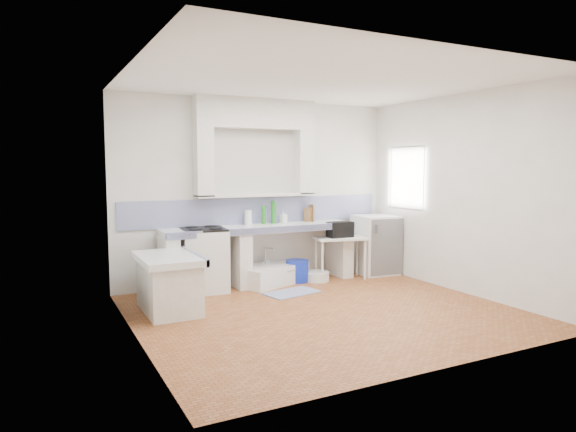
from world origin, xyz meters
name	(u,v)px	position (x,y,z in m)	size (l,w,h in m)	color
floor	(325,312)	(0.00, 0.00, 0.00)	(4.50, 4.50, 0.00)	#9F5B32
ceiling	(326,80)	(0.00, 0.00, 2.80)	(4.50, 4.50, 0.00)	white
wall_back	(259,191)	(0.00, 2.00, 1.40)	(4.50, 4.50, 0.00)	white
wall_front	(447,211)	(0.00, -2.00, 1.40)	(4.50, 4.50, 0.00)	white
wall_left	(134,205)	(-2.25, 0.00, 1.40)	(4.50, 4.50, 0.00)	white
wall_right	(463,194)	(2.25, 0.00, 1.40)	(4.50, 4.50, 0.00)	white
alcove_mass	(256,114)	(-0.10, 1.88, 2.58)	(1.90, 0.25, 0.45)	white
window_frame	(415,178)	(2.42, 1.20, 1.60)	(0.35, 0.86, 1.06)	#352111
lace_valance	(409,154)	(2.28, 1.20, 1.98)	(0.01, 0.84, 0.24)	white
counter_slab	(261,228)	(-0.10, 1.70, 0.86)	(3.00, 0.60, 0.08)	white
counter_lip	(269,230)	(-0.10, 1.42, 0.86)	(3.00, 0.04, 0.10)	navy
counter_pier_left	(169,266)	(-1.50, 1.70, 0.41)	(0.20, 0.55, 0.82)	white
counter_pier_mid	(240,260)	(-0.45, 1.70, 0.41)	(0.20, 0.55, 0.82)	white
counter_pier_right	(339,251)	(1.30, 1.70, 0.41)	(0.20, 0.55, 0.82)	white
peninsula_top	(168,258)	(-1.70, 0.90, 0.66)	(0.70, 1.10, 0.08)	white
peninsula_base	(169,286)	(-1.70, 0.90, 0.31)	(0.60, 1.00, 0.62)	white
peninsula_lip	(194,256)	(-1.37, 0.90, 0.66)	(0.04, 1.10, 0.10)	navy
backsplash	(259,211)	(0.00, 1.99, 1.10)	(4.27, 0.03, 0.40)	navy
stove	(204,261)	(-1.00, 1.68, 0.44)	(0.62, 0.60, 0.88)	white
sink	(272,275)	(0.06, 1.67, 0.13)	(1.09, 0.59, 0.26)	white
side_table	(340,258)	(1.19, 1.49, 0.33)	(0.80, 0.45, 0.04)	white
fridge	(375,245)	(1.93, 1.57, 0.49)	(0.63, 0.63, 0.97)	white
bucket_red	(265,277)	(-0.10, 1.57, 0.14)	(0.30, 0.30, 0.28)	#CA324D
bucket_orange	(283,275)	(0.21, 1.59, 0.14)	(0.29, 0.29, 0.27)	#F05601
bucket_blue	(297,271)	(0.48, 1.62, 0.17)	(0.36, 0.36, 0.33)	#142DC6
basin_white	(317,276)	(0.78, 1.52, 0.07)	(0.37, 0.37, 0.15)	white
water_bottle_a	(267,271)	(0.07, 1.85, 0.17)	(0.09, 0.09, 0.33)	silver
water_bottle_b	(278,271)	(0.25, 1.85, 0.14)	(0.07, 0.07, 0.27)	silver
black_bag	(340,230)	(1.17, 1.48, 0.79)	(0.39, 0.22, 0.25)	black
green_bottle_a	(264,215)	(0.01, 1.84, 1.04)	(0.06, 0.06, 0.29)	#207621
green_bottle_b	(274,212)	(0.18, 1.85, 1.08)	(0.08, 0.08, 0.35)	#207621
knife_block	(308,215)	(0.80, 1.85, 1.01)	(0.11, 0.09, 0.23)	olive
cutting_board	(312,213)	(0.86, 1.85, 1.04)	(0.02, 0.20, 0.27)	olive
paper_towel	(248,218)	(-0.25, 1.85, 1.01)	(0.11, 0.11, 0.22)	white
soap_bottle	(283,216)	(0.35, 1.85, 1.00)	(0.09, 0.09, 0.21)	white
rug	(292,293)	(0.07, 1.01, 0.01)	(0.76, 0.43, 0.01)	#3E4E8F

